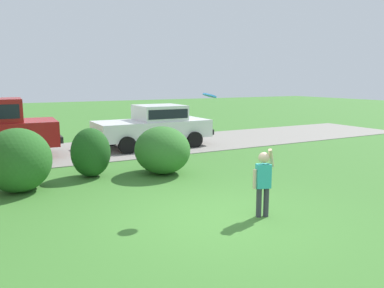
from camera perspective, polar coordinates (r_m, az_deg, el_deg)
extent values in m
plane|color=#3D752D|center=(7.23, 3.84, -10.82)|extent=(80.00, 80.00, 0.00)
cube|color=gray|center=(14.29, -13.42, -0.87)|extent=(28.00, 4.40, 0.02)
ellipsoid|color=#286023|center=(9.48, -24.19, -2.21)|extent=(1.46, 1.36, 1.45)
ellipsoid|color=#286023|center=(9.72, -23.52, -3.40)|extent=(1.06, 1.06, 0.95)
ellipsoid|color=#1E511C|center=(10.37, -14.64, -1.22)|extent=(1.01, 0.97, 1.28)
ellipsoid|color=#33702B|center=(10.43, -4.38, -0.90)|extent=(1.46, 1.63, 1.27)
ellipsoid|color=#33702B|center=(10.72, -3.84, -1.90)|extent=(0.89, 0.89, 0.80)
cube|color=white|center=(14.63, -5.90, 2.23)|extent=(4.21, 1.87, 0.64)
cube|color=white|center=(14.69, -4.80, 4.63)|extent=(1.69, 1.63, 0.56)
cube|color=black|center=(14.69, -4.80, 4.63)|extent=(1.56, 1.65, 0.34)
cylinder|color=black|center=(13.36, -9.48, -0.18)|extent=(0.60, 0.22, 0.60)
cylinder|color=black|center=(15.13, -11.80, 0.86)|extent=(0.60, 0.22, 0.60)
cylinder|color=black|center=(14.40, 0.36, 0.63)|extent=(0.60, 0.22, 0.60)
cylinder|color=black|center=(16.06, -2.86, 1.54)|extent=(0.60, 0.22, 0.60)
cube|color=black|center=(13.98, -14.01, 1.00)|extent=(0.13, 1.75, 0.20)
cube|color=black|center=(15.59, 1.41, 2.12)|extent=(0.13, 1.75, 0.20)
cylinder|color=black|center=(12.85, -22.46, -0.97)|extent=(0.69, 0.25, 0.68)
cylinder|color=black|center=(14.71, -22.95, 0.23)|extent=(0.69, 0.25, 0.68)
cube|color=black|center=(13.81, -19.09, 1.00)|extent=(0.20, 1.75, 0.20)
cylinder|color=#383842|center=(7.31, 9.79, -8.44)|extent=(0.10, 0.10, 0.55)
cylinder|color=#383842|center=(7.35, 10.83, -8.36)|extent=(0.10, 0.10, 0.55)
cube|color=#33B2B2|center=(7.19, 10.42, -4.64)|extent=(0.30, 0.24, 0.44)
sphere|color=beige|center=(7.12, 10.51, -1.99)|extent=(0.20, 0.20, 0.20)
cylinder|color=beige|center=(7.23, 11.55, -2.01)|extent=(0.24, 0.20, 0.39)
cylinder|color=beige|center=(7.15, 9.21, -5.10)|extent=(0.07, 0.07, 0.36)
cylinder|color=#337FDB|center=(7.62, 2.60, 7.13)|extent=(0.28, 0.28, 0.11)
cylinder|color=yellow|center=(7.62, 2.60, 7.16)|extent=(0.16, 0.15, 0.07)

